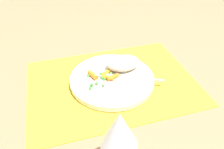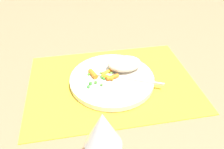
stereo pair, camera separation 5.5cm
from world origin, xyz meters
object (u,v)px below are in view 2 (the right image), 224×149
(fork, at_px, (123,78))
(wine_glass, at_px, (103,133))
(plate, at_px, (112,79))
(carrot_portion, at_px, (104,75))
(rice_mound, at_px, (125,64))

(fork, bearing_deg, wine_glass, 69.28)
(plate, bearing_deg, carrot_portion, -13.79)
(plate, relative_size, carrot_portion, 2.95)
(fork, bearing_deg, plate, -24.32)
(plate, bearing_deg, wine_glass, 76.35)
(rice_mound, bearing_deg, carrot_portion, 20.27)
(fork, bearing_deg, rice_mound, -107.52)
(plate, xyz_separation_m, carrot_portion, (0.03, -0.01, 0.02))
(wine_glass, bearing_deg, rice_mound, -110.24)
(rice_mound, distance_m, carrot_portion, 0.08)
(carrot_portion, bearing_deg, rice_mound, -159.73)
(plate, distance_m, carrot_portion, 0.03)
(wine_glass, bearing_deg, plate, -103.65)
(carrot_portion, bearing_deg, wine_glass, 81.58)
(rice_mound, relative_size, wine_glass, 0.63)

